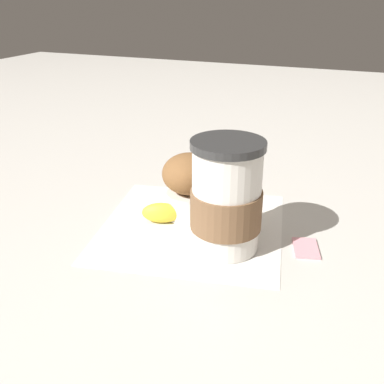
{
  "coord_description": "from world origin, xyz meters",
  "views": [
    {
      "loc": [
        -0.22,
        0.53,
        0.32
      ],
      "look_at": [
        0.0,
        0.0,
        0.06
      ],
      "focal_mm": 42.0,
      "sensor_mm": 36.0,
      "label": 1
    }
  ],
  "objects_px": {
    "coffee_cup": "(226,199)",
    "banana": "(210,200)",
    "muffin": "(189,184)",
    "sugar_packet": "(305,249)"
  },
  "relations": [
    {
      "from": "coffee_cup",
      "to": "sugar_packet",
      "type": "bearing_deg",
      "value": -163.44
    },
    {
      "from": "coffee_cup",
      "to": "banana",
      "type": "distance_m",
      "value": 0.13
    },
    {
      "from": "sugar_packet",
      "to": "coffee_cup",
      "type": "bearing_deg",
      "value": 16.56
    },
    {
      "from": "muffin",
      "to": "banana",
      "type": "distance_m",
      "value": 0.05
    },
    {
      "from": "muffin",
      "to": "coffee_cup",
      "type": "bearing_deg",
      "value": 140.61
    },
    {
      "from": "coffee_cup",
      "to": "sugar_packet",
      "type": "relative_size",
      "value": 2.98
    },
    {
      "from": "banana",
      "to": "sugar_packet",
      "type": "height_order",
      "value": "banana"
    },
    {
      "from": "coffee_cup",
      "to": "banana",
      "type": "height_order",
      "value": "coffee_cup"
    },
    {
      "from": "muffin",
      "to": "banana",
      "type": "xyz_separation_m",
      "value": [
        -0.02,
        -0.03,
        -0.04
      ]
    },
    {
      "from": "sugar_packet",
      "to": "banana",
      "type": "bearing_deg",
      "value": -22.68
    }
  ]
}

